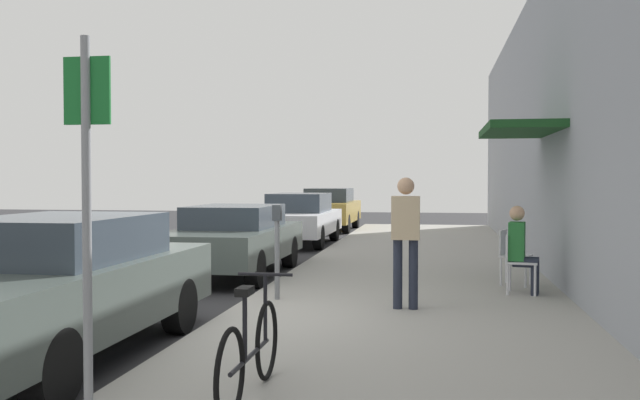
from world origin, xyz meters
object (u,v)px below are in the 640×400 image
at_px(parking_meter, 277,244).
at_px(seated_patron_0, 521,246).
at_px(parked_car_2, 299,218).
at_px(parked_car_3, 329,209).
at_px(parked_car_0, 54,285).
at_px(pedestrian_standing, 406,232).
at_px(street_sign, 87,203).
at_px(cafe_chair_1, 511,253).
at_px(bicycle_0, 250,352).
at_px(parked_car_1, 233,238).
at_px(cafe_chair_0, 517,259).

distance_m(parking_meter, seated_patron_0, 3.57).
bearing_deg(parked_car_2, parking_meter, -80.61).
xyz_separation_m(parked_car_3, parking_meter, (1.55, -14.83, 0.12)).
distance_m(parked_car_0, seated_patron_0, 6.47).
relative_size(parked_car_0, pedestrian_standing, 2.59).
height_order(parked_car_2, parking_meter, parking_meter).
bearing_deg(pedestrian_standing, seated_patron_0, 42.61).
distance_m(street_sign, cafe_chair_1, 8.00).
bearing_deg(seated_patron_0, street_sign, -118.84).
bearing_deg(seated_patron_0, bicycle_0, -115.89).
height_order(parked_car_1, pedestrian_standing, pedestrian_standing).
bearing_deg(bicycle_0, parking_meter, 100.38).
bearing_deg(parked_car_2, parked_car_3, 90.00).
xyz_separation_m(parked_car_2, parking_meter, (1.55, -9.37, 0.16)).
distance_m(parked_car_2, street_sign, 14.73).
distance_m(parking_meter, cafe_chair_0, 3.53).
relative_size(seated_patron_0, pedestrian_standing, 0.76).
relative_size(parked_car_2, bicycle_0, 2.57).
relative_size(parked_car_1, bicycle_0, 2.57).
distance_m(parked_car_0, parking_meter, 3.47).
bearing_deg(cafe_chair_1, cafe_chair_0, -90.17).
distance_m(bicycle_0, cafe_chair_0, 5.98).
distance_m(parked_car_0, parked_car_2, 12.47).
bearing_deg(pedestrian_standing, parked_car_1, 133.68).
height_order(parked_car_2, cafe_chair_0, parked_car_2).
bearing_deg(bicycle_0, street_sign, -133.29).
relative_size(seated_patron_0, cafe_chair_1, 1.48).
relative_size(parked_car_3, seated_patron_0, 3.41).
height_order(parked_car_0, parking_meter, parking_meter).
bearing_deg(parked_car_1, parked_car_3, 90.00).
bearing_deg(street_sign, cafe_chair_1, 64.54).
height_order(parked_car_1, parking_meter, parking_meter).
bearing_deg(seated_patron_0, parked_car_2, 120.81).
height_order(cafe_chair_0, seated_patron_0, seated_patron_0).
xyz_separation_m(parked_car_2, pedestrian_standing, (3.35, -9.81, 0.39)).
relative_size(parked_car_3, cafe_chair_0, 5.06).
bearing_deg(parked_car_2, street_sign, -84.14).
xyz_separation_m(parked_car_1, cafe_chair_1, (4.91, -1.16, -0.07)).
bearing_deg(parked_car_1, parked_car_2, 90.00).
distance_m(cafe_chair_0, pedestrian_standing, 2.21).
bearing_deg(cafe_chair_1, street_sign, -115.46).
bearing_deg(parked_car_1, parked_car_0, -90.00).
height_order(parking_meter, cafe_chair_1, parking_meter).
xyz_separation_m(parked_car_1, parked_car_2, (0.00, 6.30, 0.03)).
relative_size(parked_car_1, pedestrian_standing, 2.59).
relative_size(cafe_chair_0, seated_patron_0, 0.67).
relative_size(street_sign, pedestrian_standing, 1.53).
height_order(parking_meter, cafe_chair_0, parking_meter).
xyz_separation_m(bicycle_0, cafe_chair_1, (2.56, 6.26, 0.14)).
xyz_separation_m(parked_car_0, parking_meter, (1.55, 3.10, 0.14)).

